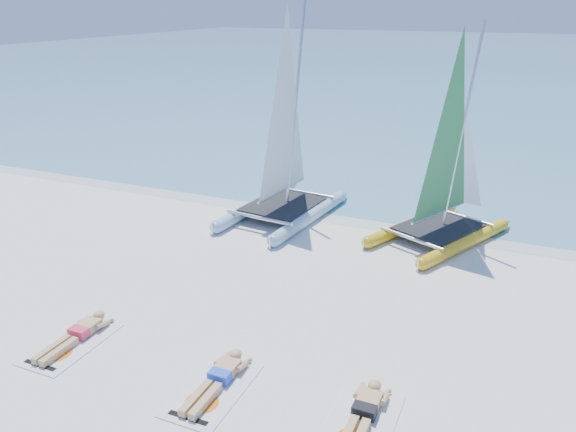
% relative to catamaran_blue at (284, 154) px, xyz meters
% --- Properties ---
extents(ground, '(140.00, 140.00, 0.00)m').
position_rel_catamaran_blue_xyz_m(ground, '(2.00, -4.88, -1.91)').
color(ground, white).
rests_on(ground, ground).
extents(sea, '(140.00, 115.00, 0.01)m').
position_rel_catamaran_blue_xyz_m(sea, '(2.00, 58.12, -1.91)').
color(sea, '#7DBBD0').
rests_on(sea, ground).
extents(wet_sand_strip, '(140.00, 1.40, 0.01)m').
position_rel_catamaran_blue_xyz_m(wet_sand_strip, '(2.00, 0.62, -1.91)').
color(wet_sand_strip, silver).
rests_on(wet_sand_strip, ground).
extents(catamaran_blue, '(2.76, 4.92, 6.41)m').
position_rel_catamaran_blue_xyz_m(catamaran_blue, '(0.00, 0.00, 0.00)').
color(catamaran_blue, '#AFD2E7').
rests_on(catamaran_blue, ground).
extents(catamaran_yellow, '(3.65, 4.75, 5.85)m').
position_rel_catamaran_blue_xyz_m(catamaran_yellow, '(4.75, 0.40, -0.07)').
color(catamaran_yellow, gold).
rests_on(catamaran_yellow, ground).
extents(towel_a, '(1.00, 1.85, 0.02)m').
position_rel_catamaran_blue_xyz_m(towel_a, '(-0.95, -7.90, -1.90)').
color(towel_a, white).
rests_on(towel_a, ground).
extents(sunbather_a, '(0.37, 1.73, 0.26)m').
position_rel_catamaran_blue_xyz_m(sunbather_a, '(-0.95, -7.71, -1.79)').
color(sunbather_a, tan).
rests_on(sunbather_a, towel_a).
extents(towel_b, '(1.00, 1.85, 0.02)m').
position_rel_catamaran_blue_xyz_m(towel_b, '(2.22, -8.00, -1.90)').
color(towel_b, white).
rests_on(towel_b, ground).
extents(sunbather_b, '(0.37, 1.73, 0.26)m').
position_rel_catamaran_blue_xyz_m(sunbather_b, '(2.22, -7.81, -1.79)').
color(sunbather_b, tan).
rests_on(sunbather_b, towel_b).
extents(towel_c, '(1.00, 1.85, 0.02)m').
position_rel_catamaran_blue_xyz_m(towel_c, '(4.72, -7.86, -1.90)').
color(towel_c, white).
rests_on(towel_c, ground).
extents(sunbather_c, '(0.37, 1.73, 0.26)m').
position_rel_catamaran_blue_xyz_m(sunbather_c, '(4.72, -7.66, -1.79)').
color(sunbather_c, tan).
rests_on(sunbather_c, towel_c).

